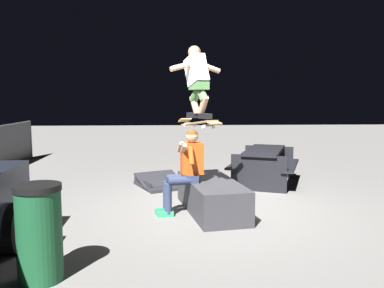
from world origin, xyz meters
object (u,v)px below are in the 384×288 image
at_px(skater_airborne, 197,78).
at_px(picnic_table_back, 264,161).
at_px(skateboard, 199,123).
at_px(ledge_box_main, 211,196).
at_px(person_sitting_on_ledge, 185,167).
at_px(trash_bin, 39,233).
at_px(kicker_ramp, 162,184).

bearing_deg(skater_airborne, picnic_table_back, -37.25).
bearing_deg(picnic_table_back, skateboard, 143.85).
distance_m(skateboard, skater_airborne, 0.69).
xyz_separation_m(skater_airborne, picnic_table_back, (2.09, -1.59, -1.64)).
xyz_separation_m(ledge_box_main, skateboard, (-0.10, 0.21, 1.19)).
height_order(ledge_box_main, skater_airborne, skater_airborne).
relative_size(ledge_box_main, picnic_table_back, 0.91).
bearing_deg(person_sitting_on_ledge, skateboard, -94.77).
height_order(person_sitting_on_ledge, skateboard, skateboard).
height_order(skateboard, trash_bin, skateboard).
relative_size(ledge_box_main, skateboard, 1.88).
bearing_deg(picnic_table_back, ledge_box_main, 146.53).
bearing_deg(trash_bin, ledge_box_main, -40.40).
relative_size(ledge_box_main, trash_bin, 1.91).
xyz_separation_m(kicker_ramp, picnic_table_back, (0.17, -2.19, 0.45)).
height_order(kicker_ramp, trash_bin, trash_bin).
distance_m(skater_airborne, kicker_ramp, 2.90).
bearing_deg(ledge_box_main, skateboard, 114.55).
distance_m(ledge_box_main, trash_bin, 3.06).
xyz_separation_m(ledge_box_main, picnic_table_back, (2.04, -1.35, 0.24)).
xyz_separation_m(ledge_box_main, kicker_ramp, (1.88, 0.84, -0.20)).
relative_size(skateboard, trash_bin, 1.01).
bearing_deg(kicker_ramp, ledge_box_main, -155.97).
relative_size(skater_airborne, trash_bin, 1.13).
height_order(skater_airborne, picnic_table_back, skater_airborne).
distance_m(ledge_box_main, picnic_table_back, 2.46).
distance_m(person_sitting_on_ledge, skater_airborne, 1.39).
height_order(ledge_box_main, kicker_ramp, ledge_box_main).
bearing_deg(skater_airborne, person_sitting_on_ledge, 100.03).
distance_m(person_sitting_on_ledge, kicker_ramp, 2.12).
bearing_deg(skater_airborne, skateboard, -153.38).
distance_m(ledge_box_main, kicker_ramp, 2.06).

